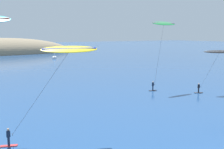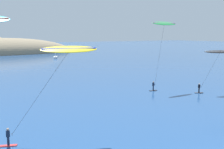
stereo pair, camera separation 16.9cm
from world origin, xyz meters
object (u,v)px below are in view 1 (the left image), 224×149
sailboat_far (54,57)px  kitesurfer_green (163,29)px  kitesurfer_black (218,55)px  kitesurfer_yellow (65,56)px

sailboat_far → kitesurfer_green: 74.51m
sailboat_far → kitesurfer_black: 80.85m
kitesurfer_green → kitesurfer_yellow: bearing=-152.3°
kitesurfer_yellow → kitesurfer_black: bearing=10.3°
sailboat_far → kitesurfer_yellow: size_ratio=0.61×
kitesurfer_black → kitesurfer_green: kitesurfer_green is taller
kitesurfer_yellow → kitesurfer_green: size_ratio=0.76×
kitesurfer_yellow → kitesurfer_green: bearing=27.7°
kitesurfer_yellow → kitesurfer_black: 31.11m
sailboat_far → kitesurfer_yellow: 92.50m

